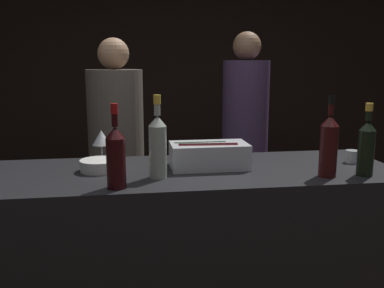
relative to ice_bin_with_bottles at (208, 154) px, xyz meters
name	(u,v)px	position (x,y,z in m)	size (l,w,h in m)	color
wall_back_chalkboard	(157,80)	(-0.08, 2.38, 0.27)	(6.40, 0.06, 2.80)	black
bar_counter	(193,271)	(-0.08, -0.03, -0.60)	(1.98, 0.69, 1.06)	black
ice_bin_with_bottles	(208,154)	(0.00, 0.00, 0.00)	(0.38, 0.21, 0.13)	silver
bowl_white	(99,165)	(-0.53, 0.01, -0.04)	(0.18, 0.18, 0.05)	silver
wine_glass	(101,139)	(-0.52, 0.21, 0.05)	(0.09, 0.09, 0.17)	silver
candle_votive	(352,156)	(0.76, 0.00, -0.04)	(0.07, 0.07, 0.06)	silver
red_wine_bottle_tall	(116,155)	(-0.44, -0.29, 0.07)	(0.08, 0.08, 0.35)	black
rose_wine_bottle	(158,144)	(-0.26, -0.15, 0.09)	(0.08, 0.08, 0.37)	#9EA899
red_wine_bottle_black_foil	(329,144)	(0.50, -0.24, 0.08)	(0.08, 0.08, 0.37)	#380F0F
champagne_bottle	(366,146)	(0.68, -0.25, 0.07)	(0.07, 0.07, 0.33)	black
person_in_hoodie	(117,151)	(-0.47, 0.94, -0.17)	(0.38, 0.38, 1.74)	black
person_blond_tee	(245,137)	(0.50, 1.14, -0.12)	(0.35, 0.35, 1.80)	black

